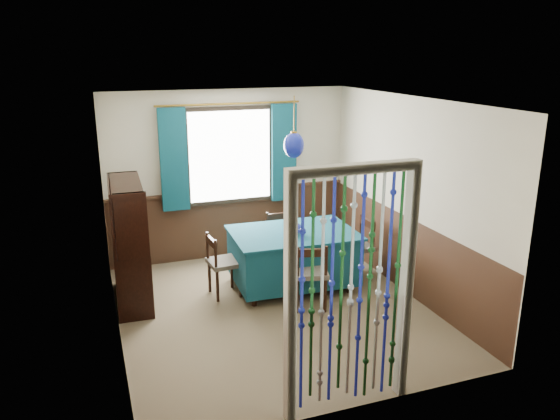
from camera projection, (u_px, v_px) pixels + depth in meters
name	position (u px, v px, depth m)	size (l,w,h in m)	color
floor	(274.00, 310.00, 6.60)	(4.00, 4.00, 0.00)	brown
ceiling	(274.00, 101.00, 5.90)	(4.00, 4.00, 0.00)	silver
wall_back	(229.00, 175.00, 8.05)	(3.60, 3.60, 0.00)	beige
wall_front	(355.00, 277.00, 4.45)	(3.60, 3.60, 0.00)	beige
wall_left	(111.00, 228.00, 5.66)	(4.00, 4.00, 0.00)	beige
wall_right	(409.00, 197.00, 6.84)	(4.00, 4.00, 0.00)	beige
wainscot_back	(231.00, 224.00, 8.25)	(3.60, 3.60, 0.00)	#3E2517
wainscot_front	(351.00, 357.00, 4.67)	(3.60, 3.60, 0.00)	#3E2517
wainscot_left	(118.00, 294.00, 5.88)	(4.00, 4.00, 0.00)	#3E2517
wainscot_right	(404.00, 254.00, 7.04)	(4.00, 4.00, 0.00)	#3E2517
window	(230.00, 156.00, 7.92)	(1.32, 0.12, 1.42)	black
doorway	(350.00, 296.00, 4.56)	(1.16, 0.12, 2.18)	silver
dining_table	(293.00, 255.00, 7.14)	(1.64, 1.17, 0.77)	#104353
chair_near	(310.00, 273.00, 6.55)	(0.51, 0.50, 0.84)	black
chair_far	(281.00, 239.00, 7.80)	(0.41, 0.39, 0.81)	black
chair_left	(222.00, 263.00, 6.90)	(0.42, 0.44, 0.82)	black
chair_right	(357.00, 247.00, 7.42)	(0.41, 0.43, 0.85)	black
sideboard	(130.00, 260.00, 6.71)	(0.45, 1.19, 1.53)	black
pendant_lamp	(294.00, 145.00, 6.73)	(0.26, 0.26, 0.76)	olive
vase_table	(293.00, 226.00, 6.95)	(0.19, 0.19, 0.20)	navy
bowl_shelf	(135.00, 225.00, 6.31)	(0.23, 0.23, 0.06)	beige
vase_sideboard	(131.00, 229.00, 6.92)	(0.16, 0.16, 0.16)	beige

